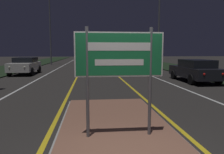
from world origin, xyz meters
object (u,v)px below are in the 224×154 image
at_px(streetlight_right_near, 159,6).
at_px(car_receding_0, 195,70).
at_px(highway_sign, 119,60).
at_px(car_receding_3, 104,56).
at_px(car_approaching_0, 25,65).
at_px(car_receding_2, 127,58).
at_px(streetlight_left_far, 50,17).
at_px(car_receding_1, 118,61).

height_order(streetlight_right_near, car_receding_0, streetlight_right_near).
height_order(highway_sign, car_receding_3, highway_sign).
bearing_deg(car_approaching_0, car_receding_0, -25.71).
bearing_deg(car_receding_2, streetlight_right_near, -87.77).
bearing_deg(streetlight_left_far, car_approaching_0, -89.36).
relative_size(car_receding_1, car_receding_3, 1.03).
bearing_deg(car_receding_0, car_approaching_0, 154.29).
distance_m(highway_sign, car_receding_3, 47.42).
bearing_deg(car_receding_2, car_receding_3, 103.97).
bearing_deg(streetlight_left_far, highway_sign, -77.54).
bearing_deg(car_approaching_0, car_receding_2, 58.88).
height_order(highway_sign, car_approaching_0, highway_sign).
relative_size(streetlight_left_far, car_approaching_0, 2.56).
relative_size(car_receding_0, car_approaching_0, 1.05).
bearing_deg(car_receding_3, highway_sign, -93.47).
distance_m(car_receding_1, car_receding_3, 25.56).
bearing_deg(car_receding_3, car_receding_0, -85.34).
relative_size(car_receding_1, car_approaching_0, 1.08).
height_order(car_receding_1, car_receding_2, car_receding_1).
xyz_separation_m(highway_sign, car_receding_3, (2.87, 47.32, -0.97)).
bearing_deg(car_approaching_0, highway_sign, -67.39).
relative_size(car_receding_1, car_receding_2, 1.10).
distance_m(car_receding_3, car_approaching_0, 34.05).
xyz_separation_m(car_receding_2, car_approaching_0, (-12.09, -20.02, -0.02)).
xyz_separation_m(car_receding_0, car_receding_2, (0.05, 25.81, 0.04)).
relative_size(car_receding_0, car_receding_1, 0.97).
distance_m(car_receding_1, car_receding_2, 13.13).
bearing_deg(streetlight_left_far, car_receding_1, -34.55).
distance_m(streetlight_right_near, car_receding_2, 17.19).
relative_size(streetlight_left_far, car_receding_3, 2.45).
relative_size(streetlight_right_near, car_receding_0, 2.17).
distance_m(streetlight_right_near, car_receding_3, 29.84).
height_order(streetlight_left_far, car_receding_1, streetlight_left_far).
distance_m(car_receding_0, car_receding_1, 13.51).
relative_size(highway_sign, car_receding_3, 0.52).
xyz_separation_m(car_receding_1, car_receding_2, (3.32, 12.70, -0.03)).
relative_size(streetlight_right_near, car_receding_2, 2.32).
height_order(streetlight_left_far, car_receding_3, streetlight_left_far).
bearing_deg(car_receding_0, car_receding_2, 89.89).
bearing_deg(streetlight_right_near, car_receding_0, -94.01).
height_order(car_receding_3, car_approaching_0, car_receding_3).
bearing_deg(highway_sign, streetlight_right_near, 69.90).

